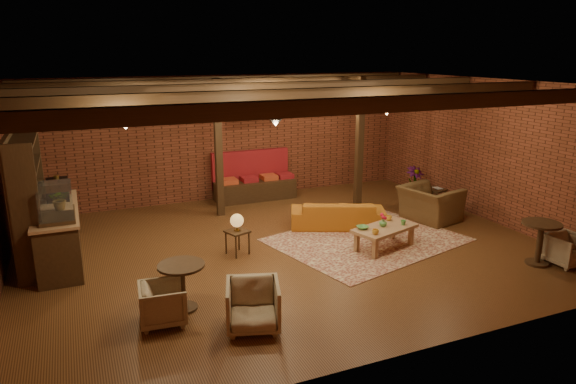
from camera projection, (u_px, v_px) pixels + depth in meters
name	position (u px, v px, depth m)	size (l,w,h in m)	color
floor	(286.00, 248.00, 10.18)	(10.00, 10.00, 0.00)	#39200E
ceiling	(286.00, 84.00, 9.33)	(10.00, 8.00, 0.02)	black
wall_back	(226.00, 138.00, 13.30)	(10.00, 0.02, 3.20)	brown
wall_front	(414.00, 238.00, 6.21)	(10.00, 0.02, 3.20)	brown
wall_right	(489.00, 150.00, 11.64)	(0.02, 8.00, 3.20)	brown
ceiling_beams	(286.00, 91.00, 9.36)	(9.80, 6.40, 0.22)	black
ceiling_pipe	(257.00, 97.00, 10.84)	(0.12, 0.12, 9.60)	black
post_left	(218.00, 149.00, 11.84)	(0.16, 0.16, 3.20)	black
post_right	(359.00, 143.00, 12.59)	(0.16, 0.16, 3.20)	black
service_counter	(57.00, 221.00, 9.31)	(0.80, 2.50, 1.60)	black
plant_counter	(60.00, 195.00, 9.41)	(0.35, 0.39, 0.30)	#337F33
shelving_hutch	(30.00, 201.00, 9.14)	(0.52, 2.00, 2.40)	black
banquette	(255.00, 181.00, 13.42)	(2.10, 0.70, 1.00)	maroon
service_sign	(259.00, 112.00, 12.53)	(0.86, 0.06, 0.30)	orange
ceiling_spotlights	(286.00, 103.00, 9.42)	(6.40, 4.40, 0.28)	black
rug	(367.00, 240.00, 10.62)	(3.63, 2.78, 0.01)	maroon
sofa	(338.00, 214.00, 11.34)	(2.05, 0.80, 0.60)	#A25916
coffee_table	(384.00, 229.00, 10.06)	(1.45, 1.01, 0.70)	#A26C4B
side_table_lamp	(237.00, 224.00, 9.73)	(0.50, 0.50, 0.81)	black
round_table_left	(182.00, 279.00, 7.66)	(0.70, 0.70, 0.73)	black
armchair_a	(163.00, 302.00, 7.32)	(0.64, 0.60, 0.66)	#C0B895
armchair_b	(253.00, 303.00, 7.16)	(0.74, 0.69, 0.76)	#C0B895
armchair_right	(430.00, 198.00, 11.73)	(1.21, 0.79, 1.06)	brown
side_table_book	(435.00, 190.00, 12.61)	(0.57, 0.57, 0.53)	black
round_table_right	(540.00, 237.00, 9.29)	(0.68, 0.68, 0.80)	black
armchair_far	(566.00, 248.00, 9.34)	(0.62, 0.58, 0.64)	#C0B895
plant_tall	(416.00, 150.00, 13.13)	(1.49, 1.49, 2.66)	#4C7F4C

